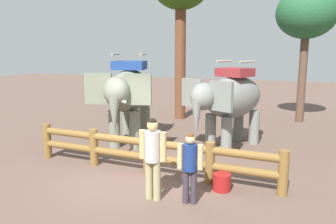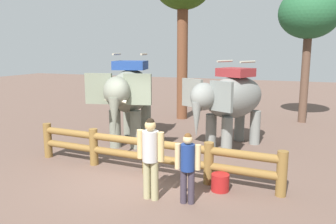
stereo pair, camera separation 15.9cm
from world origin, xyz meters
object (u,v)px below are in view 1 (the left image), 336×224
log_fence (148,152)px  feed_bucket (222,182)px  tourist_man_in_blue (190,163)px  tree_back_center (307,15)px  elephant_center (230,100)px  elephant_near_left (128,93)px  tourist_woman_in_black (153,153)px

log_fence → feed_bucket: bearing=-11.3°
log_fence → tourist_man_in_blue: (1.57, -1.33, 0.29)m
tree_back_center → tourist_man_in_blue: bearing=-102.9°
tourist_man_in_blue → feed_bucket: size_ratio=3.68×
tourist_man_in_blue → log_fence: bearing=139.7°
log_fence → tourist_man_in_blue: 2.07m
elephant_center → tree_back_center: tree_back_center is taller
elephant_near_left → feed_bucket: (3.91, -2.99, -1.56)m
tourist_woman_in_black → tree_back_center: (3.08, 9.92, 3.66)m
tree_back_center → feed_bucket: bearing=-101.1°
elephant_center → tourist_man_in_blue: (0.00, -4.54, -0.73)m
tourist_woman_in_black → feed_bucket: 1.87m
log_fence → tourist_woman_in_black: size_ratio=3.87×
log_fence → tourist_woman_in_black: 1.66m
tourist_woman_in_black → tree_back_center: size_ratio=0.31×
log_fence → elephant_center: size_ratio=2.07×
feed_bucket → tourist_woman_in_black: bearing=-143.2°
elephant_center → tourist_woman_in_black: (-0.82, -4.62, -0.58)m
tourist_man_in_blue → feed_bucket: bearing=60.8°
tree_back_center → elephant_center: bearing=-113.1°
elephant_center → tree_back_center: (2.26, 5.30, 3.08)m
feed_bucket → tree_back_center: bearing=78.9°
elephant_center → tree_back_center: 6.54m
tree_back_center → elephant_near_left: bearing=-133.7°
tourist_woman_in_black → tourist_man_in_blue: 0.84m
log_fence → tourist_woman_in_black: (0.75, -1.41, 0.45)m
tourist_woman_in_black → tourist_man_in_blue: (0.82, 0.08, -0.16)m
tourist_woman_in_black → feed_bucket: size_ratio=4.33×
log_fence → elephant_center: (1.56, 3.21, 1.03)m
log_fence → tourist_woman_in_black: tourist_woman_in_black is taller
elephant_near_left → tourist_woman_in_black: (2.59, -3.98, -0.70)m
log_fence → tree_back_center: bearing=65.8°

